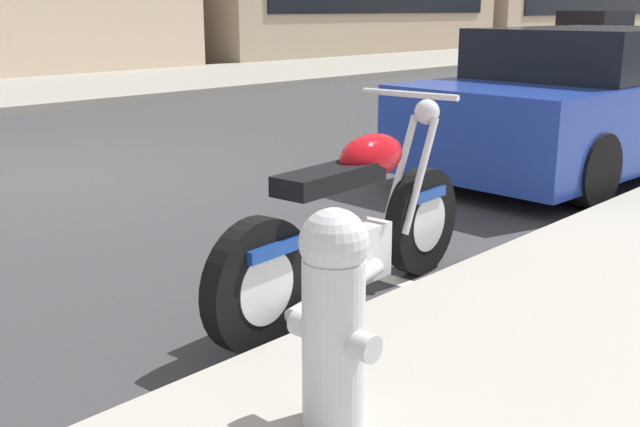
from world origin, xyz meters
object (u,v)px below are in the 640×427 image
(parked_motorcycle, at_px, (354,229))
(fire_hydrant, at_px, (334,313))
(parked_car_second_in_row, at_px, (589,103))
(car_opposite_curb, at_px, (595,38))

(parked_motorcycle, xyz_separation_m, fire_hydrant, (-1.16, -0.91, 0.13))
(parked_car_second_in_row, distance_m, car_opposite_curb, 17.85)
(parked_car_second_in_row, height_order, car_opposite_curb, car_opposite_curb)
(parked_motorcycle, relative_size, parked_car_second_in_row, 0.48)
(parked_car_second_in_row, relative_size, car_opposite_curb, 1.01)
(parked_car_second_in_row, height_order, fire_hydrant, parked_car_second_in_row)
(car_opposite_curb, bearing_deg, fire_hydrant, 25.94)
(parked_car_second_in_row, relative_size, fire_hydrant, 5.48)
(parked_car_second_in_row, distance_m, fire_hydrant, 5.77)
(fire_hydrant, bearing_deg, parked_motorcycle, 38.04)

